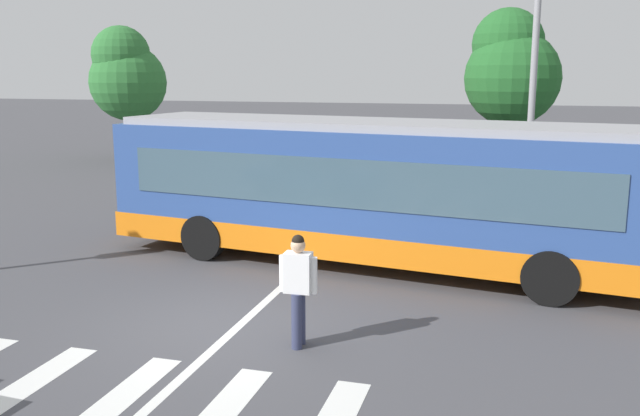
{
  "coord_description": "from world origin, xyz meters",
  "views": [
    {
      "loc": [
        4.37,
        -9.77,
        4.05
      ],
      "look_at": [
        0.59,
        3.52,
        1.3
      ],
      "focal_mm": 38.48,
      "sensor_mm": 36.0,
      "label": 1
    }
  ],
  "objects_px": {
    "twin_arm_street_lamp": "(537,21)",
    "background_tree_right": "(511,68)",
    "parked_car_red": "(387,158)",
    "parked_car_black": "(460,160)",
    "background_tree_left": "(126,75)",
    "parked_car_champagne": "(320,156)",
    "pedestrian_crossing_street": "(298,284)",
    "city_transit_bus": "(370,191)"
  },
  "relations": [
    {
      "from": "twin_arm_street_lamp",
      "to": "background_tree_right",
      "type": "xyz_separation_m",
      "value": [
        -0.7,
        6.07,
        -1.3
      ]
    },
    {
      "from": "parked_car_red",
      "to": "parked_car_black",
      "type": "distance_m",
      "value": 2.77
    },
    {
      "from": "parked_car_red",
      "to": "parked_car_black",
      "type": "height_order",
      "value": "same"
    },
    {
      "from": "parked_car_black",
      "to": "background_tree_left",
      "type": "bearing_deg",
      "value": 172.99
    },
    {
      "from": "parked_car_champagne",
      "to": "parked_car_red",
      "type": "distance_m",
      "value": 2.73
    },
    {
      "from": "parked_car_black",
      "to": "background_tree_right",
      "type": "bearing_deg",
      "value": 34.14
    },
    {
      "from": "pedestrian_crossing_street",
      "to": "background_tree_left",
      "type": "bearing_deg",
      "value": 127.0
    },
    {
      "from": "pedestrian_crossing_street",
      "to": "parked_car_red",
      "type": "relative_size",
      "value": 0.37
    },
    {
      "from": "city_transit_bus",
      "to": "background_tree_left",
      "type": "relative_size",
      "value": 1.93
    },
    {
      "from": "pedestrian_crossing_street",
      "to": "parked_car_red",
      "type": "xyz_separation_m",
      "value": [
        -1.75,
        16.88,
        -0.2
      ]
    },
    {
      "from": "parked_car_black",
      "to": "twin_arm_street_lamp",
      "type": "height_order",
      "value": "twin_arm_street_lamp"
    },
    {
      "from": "city_transit_bus",
      "to": "parked_car_black",
      "type": "xyz_separation_m",
      "value": [
        0.94,
        12.25,
        -0.82
      ]
    },
    {
      "from": "parked_car_champagne",
      "to": "parked_car_black",
      "type": "xyz_separation_m",
      "value": [
        5.5,
        0.06,
        0.0
      ]
    },
    {
      "from": "pedestrian_crossing_street",
      "to": "background_tree_left",
      "type": "relative_size",
      "value": 0.28
    },
    {
      "from": "twin_arm_street_lamp",
      "to": "background_tree_left",
      "type": "height_order",
      "value": "twin_arm_street_lamp"
    },
    {
      "from": "parked_car_red",
      "to": "background_tree_left",
      "type": "height_order",
      "value": "background_tree_left"
    },
    {
      "from": "background_tree_right",
      "to": "twin_arm_street_lamp",
      "type": "bearing_deg",
      "value": -83.4
    },
    {
      "from": "parked_car_black",
      "to": "twin_arm_street_lamp",
      "type": "bearing_deg",
      "value": -64.3
    },
    {
      "from": "city_transit_bus",
      "to": "parked_car_red",
      "type": "relative_size",
      "value": 2.57
    },
    {
      "from": "twin_arm_street_lamp",
      "to": "background_tree_left",
      "type": "xyz_separation_m",
      "value": [
        -17.6,
        6.81,
        -1.55
      ]
    },
    {
      "from": "parked_car_black",
      "to": "pedestrian_crossing_street",
      "type": "bearing_deg",
      "value": -93.44
    },
    {
      "from": "parked_car_black",
      "to": "background_tree_right",
      "type": "distance_m",
      "value": 3.97
    },
    {
      "from": "parked_car_black",
      "to": "parked_car_champagne",
      "type": "bearing_deg",
      "value": -179.35
    },
    {
      "from": "parked_car_champagne",
      "to": "background_tree_left",
      "type": "height_order",
      "value": "background_tree_left"
    },
    {
      "from": "city_transit_bus",
      "to": "parked_car_red",
      "type": "distance_m",
      "value": 12.32
    },
    {
      "from": "parked_car_black",
      "to": "twin_arm_street_lamp",
      "type": "relative_size",
      "value": 0.52
    },
    {
      "from": "pedestrian_crossing_street",
      "to": "parked_car_black",
      "type": "relative_size",
      "value": 0.37
    },
    {
      "from": "parked_car_champagne",
      "to": "background_tree_left",
      "type": "relative_size",
      "value": 0.75
    },
    {
      "from": "city_transit_bus",
      "to": "parked_car_champagne",
      "type": "relative_size",
      "value": 2.57
    },
    {
      "from": "background_tree_right",
      "to": "parked_car_black",
      "type": "bearing_deg",
      "value": -145.86
    },
    {
      "from": "pedestrian_crossing_street",
      "to": "parked_car_champagne",
      "type": "bearing_deg",
      "value": 104.83
    },
    {
      "from": "parked_car_red",
      "to": "twin_arm_street_lamp",
      "type": "distance_m",
      "value": 8.49
    },
    {
      "from": "background_tree_right",
      "to": "parked_car_red",
      "type": "bearing_deg",
      "value": -164.44
    },
    {
      "from": "parked_car_red",
      "to": "parked_car_black",
      "type": "xyz_separation_m",
      "value": [
        2.77,
        0.1,
        0.0
      ]
    },
    {
      "from": "parked_car_red",
      "to": "twin_arm_street_lamp",
      "type": "height_order",
      "value": "twin_arm_street_lamp"
    },
    {
      "from": "parked_car_black",
      "to": "background_tree_left",
      "type": "height_order",
      "value": "background_tree_left"
    },
    {
      "from": "parked_car_champagne",
      "to": "twin_arm_street_lamp",
      "type": "xyz_separation_m",
      "value": [
        7.88,
        -4.87,
        4.72
      ]
    },
    {
      "from": "parked_car_champagne",
      "to": "twin_arm_street_lamp",
      "type": "height_order",
      "value": "twin_arm_street_lamp"
    },
    {
      "from": "parked_car_champagne",
      "to": "background_tree_left",
      "type": "distance_m",
      "value": 10.41
    },
    {
      "from": "city_transit_bus",
      "to": "background_tree_right",
      "type": "xyz_separation_m",
      "value": [
        2.61,
        13.39,
        2.59
      ]
    },
    {
      "from": "parked_car_red",
      "to": "background_tree_right",
      "type": "xyz_separation_m",
      "value": [
        4.45,
        1.24,
        3.42
      ]
    },
    {
      "from": "city_transit_bus",
      "to": "background_tree_left",
      "type": "height_order",
      "value": "background_tree_left"
    }
  ]
}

